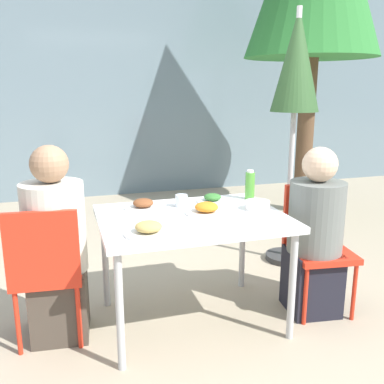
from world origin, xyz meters
name	(u,v)px	position (x,y,z in m)	size (l,w,h in m)	color
ground_plane	(192,320)	(0.00, 0.00, 0.00)	(24.00, 24.00, 0.00)	tan
building_facade	(114,88)	(0.00, 3.72, 1.50)	(10.00, 0.20, 3.00)	slate
dining_table	(192,225)	(0.00, 0.00, 0.67)	(1.15, 0.87, 0.73)	white
chair_left	(47,266)	(-0.88, 0.01, 0.50)	(0.44, 0.44, 0.86)	red
person_left	(56,251)	(-0.83, 0.08, 0.56)	(0.37, 0.37, 1.19)	#473D33
chair_right	(316,238)	(0.89, -0.03, 0.50)	(0.45, 0.45, 0.86)	red
person_right	(315,237)	(0.83, -0.11, 0.53)	(0.37, 0.37, 1.14)	black
closed_umbrella	(296,73)	(1.11, 0.74, 1.63)	(0.40, 0.40, 2.13)	#333333
plate_0	(213,199)	(0.23, 0.26, 0.75)	(0.22, 0.22, 0.06)	white
plate_1	(149,229)	(-0.33, -0.27, 0.76)	(0.27, 0.27, 0.07)	white
plate_2	(143,205)	(-0.26, 0.23, 0.76)	(0.25, 0.25, 0.07)	white
plate_3	(207,209)	(0.10, 0.01, 0.76)	(0.27, 0.27, 0.07)	white
bottle	(250,185)	(0.51, 0.26, 0.83)	(0.07, 0.07, 0.21)	#51A338
drinking_cup	(181,201)	(-0.01, 0.21, 0.77)	(0.08, 0.08, 0.08)	silver
salad_bowl	(258,205)	(0.45, 0.00, 0.76)	(0.16, 0.16, 0.06)	white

